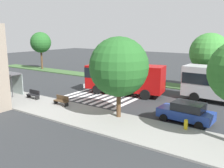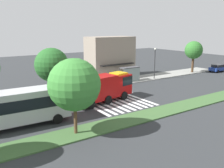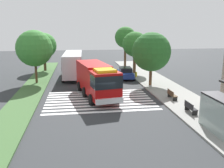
{
  "view_description": "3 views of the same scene",
  "coord_description": "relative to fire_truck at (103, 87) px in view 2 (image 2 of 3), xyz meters",
  "views": [
    {
      "loc": [
        -17.9,
        23.32,
        7.02
      ],
      "look_at": [
        -2.66,
        1.21,
        1.35
      ],
      "focal_mm": 39.47,
      "sensor_mm": 36.0,
      "label": 1
    },
    {
      "loc": [
        -20.0,
        -26.96,
        9.58
      ],
      "look_at": [
        -0.52,
        1.75,
        1.65
      ],
      "focal_mm": 40.3,
      "sensor_mm": 36.0,
      "label": 2
    },
    {
      "loc": [
        22.03,
        -2.21,
        7.23
      ],
      "look_at": [
        -2.93,
        1.44,
        1.44
      ],
      "focal_mm": 39.42,
      "sensor_mm": 36.0,
      "label": 3
    }
  ],
  "objects": [
    {
      "name": "street_lamp",
      "position": [
        15.39,
        6.7,
        1.53
      ],
      "size": [
        0.36,
        0.36,
        5.66
      ],
      "color": "#2D2D30",
      "rests_on": "sidewalk"
    },
    {
      "name": "sidewalk_tree_east",
      "position": [
        26.77,
        7.1,
        2.81
      ],
      "size": [
        3.69,
        3.69,
        6.53
      ],
      "color": "#47301E",
      "rests_on": "sidewalk"
    },
    {
      "name": "bench_west_of_shelter",
      "position": [
        2.19,
        7.42,
        -1.39
      ],
      "size": [
        1.6,
        0.5,
        0.9
      ],
      "color": "#4C3823",
      "rests_on": "sidewalk"
    },
    {
      "name": "fire_truck",
      "position": [
        0.0,
        0.0,
        0.0
      ],
      "size": [
        9.45,
        4.16,
        3.5
      ],
      "rotation": [
        0.0,
        0.0,
        0.18
      ],
      "color": "#A50C0C",
      "rests_on": "ground_plane"
    },
    {
      "name": "sidewalk_tree_center",
      "position": [
        -4.16,
        7.1,
        2.33
      ],
      "size": [
        4.8,
        4.8,
        6.58
      ],
      "color": "#513823",
      "rests_on": "sidewalk"
    },
    {
      "name": "storefront_building",
      "position": [
        9.7,
        12.98,
        1.9
      ],
      "size": [
        8.93,
        5.27,
        7.77
      ],
      "color": "gray",
      "rests_on": "ground_plane"
    },
    {
      "name": "bench_near_shelter",
      "position": [
        6.37,
        7.42,
        -1.39
      ],
      "size": [
        1.6,
        0.5,
        0.9
      ],
      "color": "black",
      "rests_on": "sidewalk"
    },
    {
      "name": "fire_hydrant",
      "position": [
        -9.64,
        6.6,
        -1.49
      ],
      "size": [
        0.28,
        0.28,
        0.7
      ],
      "primitive_type": "cylinder",
      "color": "gold",
      "rests_on": "sidewalk"
    },
    {
      "name": "crosswalk",
      "position": [
        1.17,
        0.12,
        -1.97
      ],
      "size": [
        7.65,
        10.76,
        0.01
      ],
      "color": "silver",
      "rests_on": "ground_plane"
    },
    {
      "name": "ground_plane",
      "position": [
        3.14,
        0.12,
        -1.98
      ],
      "size": [
        120.0,
        120.0,
        0.0
      ],
      "primitive_type": "plane",
      "color": "#2D3033"
    },
    {
      "name": "median_strip",
      "position": [
        3.14,
        -7.36,
        -1.91
      ],
      "size": [
        60.0,
        3.0,
        0.14
      ],
      "primitive_type": "cube",
      "color": "#3D6033",
      "rests_on": "ground_plane"
    },
    {
      "name": "median_tree_west",
      "position": [
        -7.62,
        -7.36,
        2.66
      ],
      "size": [
        4.65,
        4.65,
        6.83
      ],
      "color": "#513823",
      "rests_on": "median_strip"
    },
    {
      "name": "parked_car_mid",
      "position": [
        32.56,
        4.9,
        -1.14
      ],
      "size": [
        4.36,
        2.21,
        1.6
      ],
      "rotation": [
        0.0,
        0.0,
        0.03
      ],
      "color": "navy",
      "rests_on": "ground_plane"
    },
    {
      "name": "transit_bus",
      "position": [
        -11.49,
        -2.57,
        0.15
      ],
      "size": [
        10.26,
        3.11,
        3.6
      ],
      "rotation": [
        0.0,
        0.0,
        3.11
      ],
      "color": "#B2B2B7",
      "rests_on": "ground_plane"
    },
    {
      "name": "sidewalk",
      "position": [
        3.14,
        8.43,
        -1.91
      ],
      "size": [
        60.0,
        4.65,
        0.14
      ],
      "primitive_type": "cube",
      "color": "gray",
      "rests_on": "ground_plane"
    },
    {
      "name": "parked_car_west",
      "position": [
        -9.09,
        4.9,
        -1.13
      ],
      "size": [
        4.35,
        2.26,
        1.66
      ],
      "rotation": [
        0.0,
        0.0,
        -0.06
      ],
      "color": "navy",
      "rests_on": "ground_plane"
    },
    {
      "name": "bus_stop_shelter",
      "position": [
        10.37,
        7.4,
        -0.09
      ],
      "size": [
        3.5,
        1.4,
        2.46
      ],
      "color": "#4C4C51",
      "rests_on": "sidewalk"
    }
  ]
}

